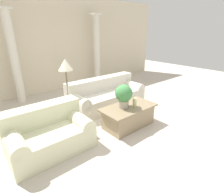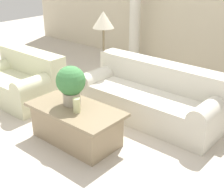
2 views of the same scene
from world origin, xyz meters
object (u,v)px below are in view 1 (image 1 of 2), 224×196
Objects in this scene: loveseat at (49,133)px; coffee_table at (128,116)px; floor_lamp at (66,68)px; sofa_long at (106,95)px; potted_plant at (124,95)px.

loveseat reaches higher than coffee_table.
floor_lamp is (-0.75, 1.39, 0.97)m from coffee_table.
potted_plant is at bearing -110.91° from sofa_long.
sofa_long is at bearing 23.49° from loveseat.
floor_lamp is at bearing 118.52° from coffee_table.
sofa_long is at bearing -7.79° from floor_lamp.
potted_plant is 1.55m from floor_lamp.
sofa_long is 1.35m from potted_plant.
loveseat is 2.75× the size of potted_plant.
loveseat is at bearing -156.51° from sofa_long.
sofa_long and loveseat have the same top height.
floor_lamp is at bearing 172.21° from sofa_long.
potted_plant reaches higher than coffee_table.
coffee_table is (1.69, -0.36, -0.08)m from loveseat.
potted_plant is at bearing -10.90° from loveseat.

